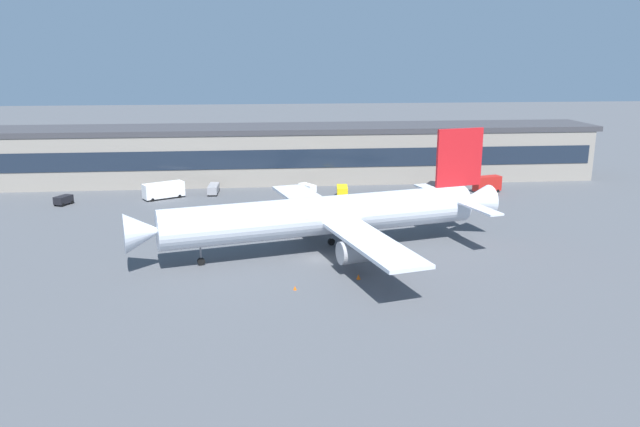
# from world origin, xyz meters

# --- Properties ---
(ground_plane) EXTENTS (600.00, 600.00, 0.00)m
(ground_plane) POSITION_xyz_m (0.00, 0.00, 0.00)
(ground_plane) COLOR #4C4F54
(terminal_building) EXTENTS (144.81, 17.00, 12.96)m
(terminal_building) POSITION_xyz_m (0.00, 60.26, 6.50)
(terminal_building) COLOR gray
(terminal_building) RESTS_ON ground_plane
(airliner) EXTENTS (57.93, 49.68, 17.93)m
(airliner) POSITION_xyz_m (1.94, 3.71, 5.67)
(airliner) COLOR silver
(airliner) RESTS_ON ground_plane
(belt_loader) EXTENTS (2.30, 6.47, 1.95)m
(belt_loader) POSITION_xyz_m (-18.29, 46.55, 1.15)
(belt_loader) COLOR gray
(belt_loader) RESTS_ON ground_plane
(baggage_tug) EXTENTS (3.38, 4.11, 1.85)m
(baggage_tug) POSITION_xyz_m (-47.62, 38.79, 1.09)
(baggage_tug) COLOR black
(baggage_tug) RESTS_ON ground_plane
(pushback_tractor) EXTENTS (4.67, 5.46, 1.75)m
(pushback_tractor) POSITION_xyz_m (30.00, 44.49, 1.05)
(pushback_tractor) COLOR black
(pushback_tractor) RESTS_ON ground_plane
(stair_truck) EXTENTS (6.42, 3.90, 3.55)m
(stair_truck) POSITION_xyz_m (41.43, 41.98, 1.98)
(stair_truck) COLOR red
(stair_truck) RESTS_ON ground_plane
(fuel_truck) EXTENTS (8.70, 6.52, 3.35)m
(fuel_truck) POSITION_xyz_m (-28.20, 42.77, 1.88)
(fuel_truck) COLOR white
(fuel_truck) RESTS_ON ground_plane
(follow_me_car) EXTENTS (3.90, 4.75, 1.85)m
(follow_me_car) POSITION_xyz_m (2.12, 45.46, 1.09)
(follow_me_car) COLOR white
(follow_me_car) RESTS_ON ground_plane
(crew_van) EXTENTS (2.75, 5.41, 2.55)m
(crew_van) POSITION_xyz_m (8.91, 39.09, 1.46)
(crew_van) COLOR yellow
(crew_van) RESTS_ON ground_plane
(traffic_cone_0) EXTENTS (0.44, 0.44, 0.55)m
(traffic_cone_0) POSITION_xyz_m (-4.10, -12.02, 0.28)
(traffic_cone_0) COLOR #F2590C
(traffic_cone_0) RESTS_ON ground_plane
(traffic_cone_1) EXTENTS (0.57, 0.57, 0.72)m
(traffic_cone_1) POSITION_xyz_m (4.63, -8.98, 0.36)
(traffic_cone_1) COLOR #F2590C
(traffic_cone_1) RESTS_ON ground_plane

